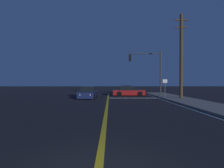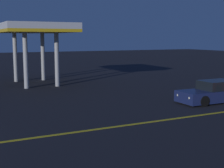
{
  "view_description": "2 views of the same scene",
  "coord_description": "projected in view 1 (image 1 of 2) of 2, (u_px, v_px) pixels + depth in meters",
  "views": [
    {
      "loc": [
        0.25,
        -3.4,
        1.87
      ],
      "look_at": [
        0.43,
        13.21,
        1.71
      ],
      "focal_mm": 28.07,
      "sensor_mm": 36.0,
      "label": 1
    },
    {
      "loc": [
        12.6,
        3.05,
        3.97
      ],
      "look_at": [
        0.02,
        9.32,
        1.97
      ],
      "focal_mm": 51.95,
      "sensor_mm": 36.0,
      "label": 2
    }
  ],
  "objects": [
    {
      "name": "lane_line_edge_right",
      "position": [
        186.0,
        108.0,
        12.87
      ],
      "size": [
        0.16,
        31.93,
        0.01
      ],
      "primitive_type": "cube",
      "color": "silver",
      "rests_on": "ground"
    },
    {
      "name": "traffic_signal_near_right",
      "position": [
        149.0,
        66.0,
        23.01
      ],
      "size": [
        4.28,
        0.28,
        6.04
      ],
      "rotation": [
        0.0,
        0.0,
        3.14
      ],
      "color": "#38383D",
      "rests_on": "ground"
    },
    {
      "name": "sidewalk_right",
      "position": [
        211.0,
        107.0,
        12.89
      ],
      "size": [
        3.2,
        33.81,
        0.15
      ],
      "primitive_type": "cube",
      "color": "slate",
      "rests_on": "ground"
    },
    {
      "name": "car_lead_oncoming_teal",
      "position": [
        126.0,
        90.0,
        30.11
      ],
      "size": [
        2.03,
        4.65,
        1.34
      ],
      "rotation": [
        0.0,
        0.0,
        0.03
      ],
      "color": "#195960",
      "rests_on": "ground"
    },
    {
      "name": "car_side_waiting_navy",
      "position": [
        88.0,
        93.0,
        21.03
      ],
      "size": [
        1.95,
        4.74,
        1.34
      ],
      "rotation": [
        0.0,
        0.0,
        3.12
      ],
      "color": "navy",
      "rests_on": "ground"
    },
    {
      "name": "utility_pole_right",
      "position": [
        181.0,
        56.0,
        19.06
      ],
      "size": [
        1.46,
        0.35,
        9.26
      ],
      "color": "#4C3823",
      "rests_on": "ground"
    },
    {
      "name": "car_mid_block_red",
      "position": [
        129.0,
        92.0,
        24.47
      ],
      "size": [
        4.55,
        2.0,
        1.34
      ],
      "rotation": [
        0.0,
        0.0,
        -1.6
      ],
      "color": "maroon",
      "rests_on": "ground"
    },
    {
      "name": "lane_line_center",
      "position": [
        107.0,
        108.0,
        12.8
      ],
      "size": [
        0.2,
        31.93,
        0.01
      ],
      "primitive_type": "cube",
      "color": "gold",
      "rests_on": "ground"
    },
    {
      "name": "street_sign_corner",
      "position": [
        165.0,
        85.0,
        20.25
      ],
      "size": [
        0.55,
        0.14,
        2.26
      ],
      "color": "slate",
      "rests_on": "ground"
    },
    {
      "name": "stop_bar",
      "position": [
        134.0,
        98.0,
        20.73
      ],
      "size": [
        6.11,
        0.5,
        0.01
      ],
      "primitive_type": "cube",
      "color": "silver",
      "rests_on": "ground"
    }
  ]
}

